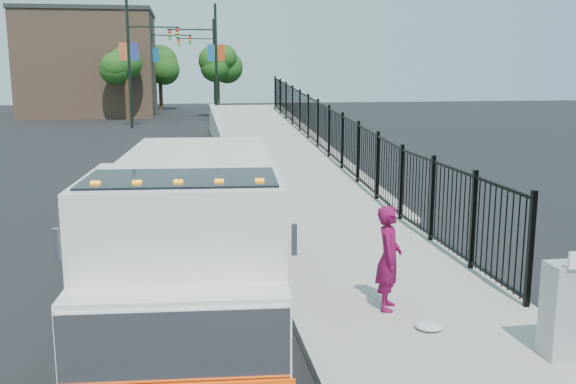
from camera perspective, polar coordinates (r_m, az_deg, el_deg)
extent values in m
plane|color=black|center=(11.54, -0.50, -8.17)|extent=(120.00, 120.00, 0.00)
cube|color=#9E998E|center=(10.18, 12.24, -10.75)|extent=(3.55, 12.00, 0.12)
cube|color=#ADAAA3|center=(9.66, 1.33, -11.56)|extent=(0.30, 12.00, 0.16)
cube|color=#9E998E|center=(27.30, -1.16, 3.00)|extent=(3.95, 24.06, 3.19)
cube|color=black|center=(23.54, 3.64, 3.91)|extent=(0.10, 28.00, 1.80)
cube|color=black|center=(10.41, -8.08, -7.27)|extent=(1.48, 6.79, 0.22)
cube|color=white|center=(7.94, -9.14, -5.61)|extent=(2.48, 2.35, 1.98)
cube|color=white|center=(6.95, -9.74, -12.45)|extent=(2.37, 0.86, 0.99)
cube|color=silver|center=(6.61, -10.01, -13.71)|extent=(2.28, 0.25, 0.84)
cube|color=black|center=(7.55, -9.40, -1.82)|extent=(2.27, 1.45, 0.84)
cube|color=white|center=(11.40, -7.88, -0.51)|extent=(2.68, 4.33, 1.68)
cube|color=silver|center=(7.09, -19.89, -4.43)|extent=(0.06, 0.06, 0.35)
cube|color=silver|center=(6.87, 0.54, -4.23)|extent=(0.06, 0.06, 0.35)
cube|color=orange|center=(7.26, -16.75, 0.70)|extent=(0.10, 0.09, 0.06)
cube|color=orange|center=(7.18, -13.26, 0.76)|extent=(0.10, 0.09, 0.06)
cube|color=orange|center=(7.13, -9.72, 0.83)|extent=(0.10, 0.09, 0.06)
cube|color=orange|center=(7.11, -6.13, 0.89)|extent=(0.10, 0.09, 0.06)
cube|color=orange|center=(7.11, -2.54, 0.95)|extent=(0.10, 0.09, 0.06)
cylinder|color=black|center=(7.82, -17.15, -14.42)|extent=(0.39, 1.01, 0.99)
cylinder|color=black|center=(7.65, -1.22, -14.47)|extent=(0.39, 1.01, 0.99)
cylinder|color=black|center=(12.31, -12.47, -4.78)|extent=(0.39, 1.01, 0.99)
cylinder|color=black|center=(12.21, -2.72, -4.66)|extent=(0.39, 1.01, 0.99)
cylinder|color=black|center=(13.36, -11.88, -3.52)|extent=(0.39, 1.01, 0.99)
cylinder|color=black|center=(13.26, -2.91, -3.40)|extent=(0.39, 1.01, 0.99)
imported|color=maroon|center=(9.95, 8.95, -5.81)|extent=(0.58, 0.69, 1.62)
cube|color=gray|center=(9.03, 23.51, -9.63)|extent=(0.55, 0.40, 1.25)
ellipsoid|color=silver|center=(9.56, 12.43, -11.51)|extent=(0.41, 0.41, 0.10)
cylinder|color=black|center=(42.23, -13.93, 10.95)|extent=(0.18, 0.18, 8.00)
cube|color=black|center=(42.21, -11.85, 14.16)|extent=(3.20, 0.08, 0.08)
cube|color=black|center=(42.16, -9.81, 13.76)|extent=(0.18, 0.22, 0.60)
cube|color=#273198|center=(42.22, -13.50, 12.05)|extent=(0.45, 0.04, 1.10)
cube|color=#D04E2A|center=(42.27, -14.46, 12.01)|extent=(0.45, 0.04, 1.10)
cylinder|color=black|center=(44.49, -6.39, 11.18)|extent=(0.18, 0.18, 8.00)
cube|color=black|center=(44.51, -8.58, 14.09)|extent=(3.20, 0.08, 0.08)
cube|color=black|center=(44.50, -10.47, 13.58)|extent=(0.18, 0.22, 0.60)
cube|color=#C53F13|center=(44.52, -5.95, 12.22)|extent=(0.45, 0.04, 1.10)
cube|color=#17539A|center=(44.49, -6.87, 12.20)|extent=(0.45, 0.04, 1.10)
cylinder|color=black|center=(52.40, -12.03, 10.97)|extent=(0.18, 0.18, 8.00)
cube|color=black|center=(52.41, -10.33, 13.55)|extent=(3.20, 0.08, 0.08)
cube|color=black|center=(52.39, -8.70, 13.22)|extent=(0.18, 0.22, 0.60)
cube|color=#0E599B|center=(52.39, -11.67, 11.86)|extent=(0.45, 0.04, 1.10)
cube|color=#CF6208|center=(52.42, -12.45, 11.83)|extent=(0.45, 0.04, 1.10)
cylinder|color=black|center=(58.28, -6.58, 11.11)|extent=(0.18, 0.18, 8.00)
cube|color=black|center=(58.28, -8.24, 13.33)|extent=(3.20, 0.08, 0.08)
cube|color=black|center=(58.26, -9.69, 12.95)|extent=(0.18, 0.22, 0.60)
cube|color=#C16819|center=(58.31, -6.25, 11.90)|extent=(0.45, 0.04, 1.10)
cube|color=navy|center=(58.27, -6.95, 11.89)|extent=(0.45, 0.04, 1.10)
cylinder|color=#382314|center=(48.14, -14.07, 8.04)|extent=(0.36, 0.36, 3.20)
sphere|color=#194714|center=(48.09, -14.20, 10.90)|extent=(2.48, 2.48, 2.48)
cylinder|color=#382314|center=(50.53, -6.27, 8.43)|extent=(0.36, 0.36, 3.20)
sphere|color=#194714|center=(50.48, -6.33, 11.15)|extent=(2.27, 2.27, 2.27)
cylinder|color=#382314|center=(60.14, -11.24, 8.68)|extent=(0.36, 0.36, 3.20)
sphere|color=#194714|center=(60.10, -11.33, 10.97)|extent=(3.28, 3.28, 3.28)
cube|color=#8C664C|center=(55.27, -17.13, 10.72)|extent=(10.00, 10.00, 8.00)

